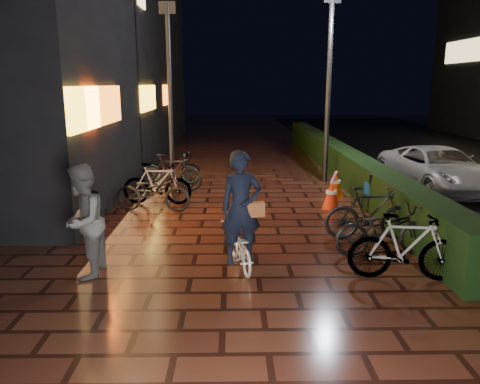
{
  "coord_description": "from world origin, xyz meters",
  "views": [
    {
      "loc": [
        -0.42,
        -8.25,
        3.1
      ],
      "look_at": [
        -0.28,
        0.37,
        1.1
      ],
      "focal_mm": 35.0,
      "sensor_mm": 36.0,
      "label": 1
    }
  ],
  "objects_px": {
    "traffic_barrier": "(334,189)",
    "cart_assembly": "(374,190)",
    "cyclist": "(241,226)",
    "van": "(438,169)",
    "bystander_person": "(83,222)"
  },
  "relations": [
    {
      "from": "traffic_barrier",
      "to": "cart_assembly",
      "type": "xyz_separation_m",
      "value": [
        0.83,
        -0.79,
        0.15
      ]
    },
    {
      "from": "cyclist",
      "to": "cart_assembly",
      "type": "xyz_separation_m",
      "value": [
        3.39,
        3.77,
        -0.25
      ]
    },
    {
      "from": "van",
      "to": "cart_assembly",
      "type": "xyz_separation_m",
      "value": [
        -2.62,
        -2.3,
        -0.13
      ]
    },
    {
      "from": "bystander_person",
      "to": "traffic_barrier",
      "type": "xyz_separation_m",
      "value": [
        5.11,
        4.84,
        -0.57
      ]
    },
    {
      "from": "cyclist",
      "to": "bystander_person",
      "type": "bearing_deg",
      "value": -173.52
    },
    {
      "from": "traffic_barrier",
      "to": "cart_assembly",
      "type": "bearing_deg",
      "value": -43.46
    },
    {
      "from": "cyclist",
      "to": "cart_assembly",
      "type": "height_order",
      "value": "cyclist"
    },
    {
      "from": "cyclist",
      "to": "van",
      "type": "bearing_deg",
      "value": 45.29
    },
    {
      "from": "van",
      "to": "cyclist",
      "type": "distance_m",
      "value": 8.54
    },
    {
      "from": "bystander_person",
      "to": "cart_assembly",
      "type": "relative_size",
      "value": 1.89
    },
    {
      "from": "van",
      "to": "traffic_barrier",
      "type": "distance_m",
      "value": 3.78
    },
    {
      "from": "cart_assembly",
      "to": "van",
      "type": "bearing_deg",
      "value": 41.36
    },
    {
      "from": "cyclist",
      "to": "cart_assembly",
      "type": "distance_m",
      "value": 5.08
    },
    {
      "from": "van",
      "to": "traffic_barrier",
      "type": "height_order",
      "value": "van"
    },
    {
      "from": "traffic_barrier",
      "to": "cyclist",
      "type": "bearing_deg",
      "value": -119.36
    }
  ]
}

